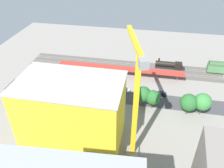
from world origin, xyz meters
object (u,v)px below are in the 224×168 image
object	(u,v)px
platform_canopy_near	(120,68)
parked_car_6	(61,84)
parked_car_2	(124,90)
parked_car_5	(76,86)
parked_car_1	(142,92)
parked_car_4	(92,86)
street_tree_3	(63,89)
box_truck_0	(92,107)
street_tree_2	(143,94)
box_truck_1	(90,107)
parked_car_0	(161,94)
traffic_light	(56,87)
street_tree_5	(153,98)
box_truck_2	(78,106)
locomotive	(170,65)
tower_crane	(135,99)
parked_car_3	(108,89)
construction_building	(72,112)
street_tree_4	(105,92)
street_tree_1	(203,102)

from	to	relation	value
platform_canopy_near	parked_car_6	bearing A→B (deg)	29.21
parked_car_2	parked_car_5	world-z (taller)	parked_car_2
parked_car_1	parked_car_4	bearing A→B (deg)	-1.59
street_tree_3	parked_car_6	bearing A→B (deg)	-60.91
parked_car_1	box_truck_0	world-z (taller)	box_truck_0
street_tree_2	parked_car_6	bearing A→B (deg)	-11.19
parked_car_2	box_truck_1	world-z (taller)	box_truck_1
parked_car_1	street_tree_3	bearing A→B (deg)	16.94
parked_car_0	traffic_light	world-z (taller)	traffic_light
platform_canopy_near	street_tree_5	world-z (taller)	street_tree_5
box_truck_2	street_tree_2	bearing A→B (deg)	-163.50
locomotive	tower_crane	world-z (taller)	tower_crane
box_truck_2	street_tree_3	world-z (taller)	street_tree_3
parked_car_6	box_truck_1	bearing A→B (deg)	140.71
parked_car_3	construction_building	bearing A→B (deg)	79.55
locomotive	parked_car_5	distance (m)	46.94
locomotive	street_tree_4	world-z (taller)	street_tree_4
traffic_light	box_truck_2	bearing A→B (deg)	149.94
parked_car_2	parked_car_5	size ratio (longest dim) A/B	1.07
parked_car_6	tower_crane	bearing A→B (deg)	139.62
construction_building	platform_canopy_near	bearing A→B (deg)	-101.20
construction_building	street_tree_4	size ratio (longest dim) A/B	3.91
parked_car_5	street_tree_2	bearing A→B (deg)	166.42
parked_car_1	street_tree_2	bearing A→B (deg)	95.24
parked_car_3	box_truck_2	distance (m)	16.63
parked_car_5	platform_canopy_near	bearing A→B (deg)	-141.08
street_tree_4	traffic_light	size ratio (longest dim) A/B	1.05
parked_car_0	street_tree_1	bearing A→B (deg)	147.49
street_tree_2	box_truck_0	bearing A→B (deg)	20.22
parked_car_3	street_tree_1	size ratio (longest dim) A/B	0.53
locomotive	construction_building	size ratio (longest dim) A/B	0.48
street_tree_1	street_tree_4	xyz separation A→B (m)	(35.68, -0.74, -0.80)
box_truck_0	street_tree_1	size ratio (longest dim) A/B	1.09
construction_building	box_truck_0	distance (m)	16.41
street_tree_3	parked_car_4	bearing A→B (deg)	-132.79
parked_car_1	construction_building	world-z (taller)	construction_building
street_tree_1	traffic_light	bearing A→B (deg)	-0.36
construction_building	street_tree_5	bearing A→B (deg)	-140.53
street_tree_4	construction_building	bearing A→B (deg)	74.11
parked_car_1	box_truck_1	size ratio (longest dim) A/B	0.56
construction_building	street_tree_3	distance (m)	22.43
box_truck_1	street_tree_5	world-z (taller)	street_tree_5
parked_car_6	parked_car_2	bearing A→B (deg)	-178.72
construction_building	street_tree_2	xyz separation A→B (m)	(-20.16, -20.41, -5.05)
construction_building	street_tree_4	bearing A→B (deg)	-105.89
box_truck_1	traffic_light	bearing A→B (deg)	-21.53
platform_canopy_near	parked_car_1	bearing A→B (deg)	131.28
parked_car_1	traffic_light	distance (m)	35.05
parked_car_6	parked_car_5	bearing A→B (deg)	178.72
parked_car_0	street_tree_3	world-z (taller)	street_tree_3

